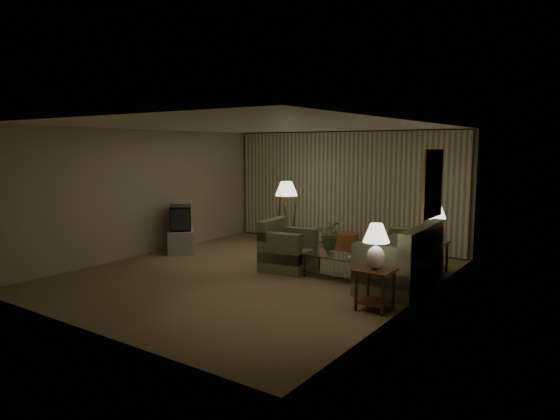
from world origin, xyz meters
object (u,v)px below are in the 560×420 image
(tv_cabinet, at_px, (181,241))
(side_table_near, at_px, (375,282))
(vase, at_px, (330,250))
(sofa, at_px, (400,262))
(table_lamp_near, at_px, (376,242))
(ottoman, at_px, (345,242))
(armchair, at_px, (288,250))
(floor_lamp, at_px, (286,214))
(crt_tv, at_px, (180,218))
(coffee_table, at_px, (338,263))
(side_table_far, at_px, (433,251))
(table_lamp_far, at_px, (434,218))

(tv_cabinet, bearing_deg, side_table_near, 32.39)
(vase, bearing_deg, sofa, 4.47)
(table_lamp_near, distance_m, vase, 1.96)
(sofa, height_order, tv_cabinet, sofa)
(table_lamp_near, bearing_deg, side_table_near, -36.87)
(ottoman, bearing_deg, side_table_near, -56.64)
(armchair, relative_size, vase, 6.85)
(table_lamp_near, bearing_deg, sofa, 96.34)
(tv_cabinet, bearing_deg, vase, 46.05)
(side_table_near, bearing_deg, floor_lamp, 141.18)
(armchair, bearing_deg, crt_tv, 82.89)
(side_table_near, height_order, ottoman, side_table_near)
(crt_tv, height_order, vase, crt_tv)
(table_lamp_near, xyz_separation_m, tv_cabinet, (-5.20, 1.22, -0.74))
(floor_lamp, bearing_deg, sofa, -22.93)
(table_lamp_near, height_order, vase, table_lamp_near)
(armchair, bearing_deg, tv_cabinet, 82.89)
(coffee_table, xyz_separation_m, vase, (-0.15, 0.00, 0.22))
(side_table_far, xyz_separation_m, table_lamp_far, (0.00, 0.00, 0.62))
(tv_cabinet, xyz_separation_m, ottoman, (2.94, 2.20, -0.05))
(table_lamp_near, relative_size, ottoman, 1.09)
(side_table_near, bearing_deg, vase, 138.80)
(tv_cabinet, relative_size, vase, 6.23)
(sofa, xyz_separation_m, armchair, (-2.18, -0.12, -0.04))
(floor_lamp, bearing_deg, table_lamp_far, -1.92)
(side_table_near, bearing_deg, coffee_table, 135.63)
(side_table_near, bearing_deg, side_table_far, 90.00)
(side_table_near, relative_size, vase, 3.68)
(tv_cabinet, distance_m, floor_lamp, 2.43)
(crt_tv, bearing_deg, vase, 46.05)
(table_lamp_far, bearing_deg, coffee_table, -133.43)
(coffee_table, relative_size, floor_lamp, 0.76)
(tv_cabinet, bearing_deg, side_table_far, 60.46)
(tv_cabinet, xyz_separation_m, floor_lamp, (1.83, 1.49, 0.57))
(armchair, relative_size, floor_lamp, 0.71)
(side_table_near, xyz_separation_m, tv_cabinet, (-5.20, 1.22, -0.16))
(sofa, height_order, table_lamp_far, table_lamp_far)
(side_table_near, distance_m, table_lamp_far, 2.67)
(table_lamp_near, xyz_separation_m, ottoman, (-2.26, 3.43, -0.79))
(table_lamp_far, relative_size, vase, 4.41)
(side_table_far, bearing_deg, coffee_table, -133.43)
(side_table_far, bearing_deg, crt_tv, -165.15)
(ottoman, bearing_deg, coffee_table, -65.81)
(coffee_table, distance_m, vase, 0.26)
(armchair, relative_size, table_lamp_far, 1.55)
(side_table_near, distance_m, table_lamp_near, 0.58)
(sofa, bearing_deg, table_lamp_near, 3.71)
(ottoman, xyz_separation_m, vase, (0.83, -2.18, 0.29))
(sofa, bearing_deg, coffee_table, -87.56)
(table_lamp_near, distance_m, tv_cabinet, 5.39)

